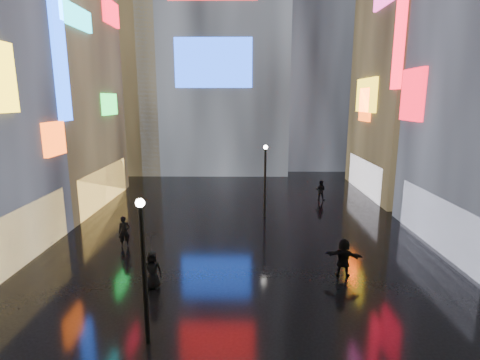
{
  "coord_description": "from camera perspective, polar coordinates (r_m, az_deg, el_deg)",
  "views": [
    {
      "loc": [
        0.16,
        -3.25,
        8.28
      ],
      "look_at": [
        0.0,
        12.0,
        5.0
      ],
      "focal_mm": 28.0,
      "sensor_mm": 36.0,
      "label": 1
    }
  ],
  "objects": [
    {
      "name": "pedestrian_5",
      "position": [
        18.8,
        15.48,
        -11.33
      ],
      "size": [
        1.82,
        0.99,
        1.87
      ],
      "primitive_type": "imported",
      "rotation": [
        0.0,
        0.0,
        2.87
      ],
      "color": "black",
      "rests_on": "ground"
    },
    {
      "name": "tower_flank_left",
      "position": [
        47.65,
        -17.52,
        17.29
      ],
      "size": [
        10.0,
        10.0,
        26.0
      ],
      "primitive_type": "cube",
      "color": "black",
      "rests_on": "ground"
    },
    {
      "name": "lamp_near",
      "position": [
        13.1,
        -14.47,
        -12.31
      ],
      "size": [
        0.3,
        0.3,
        5.2
      ],
      "color": "black",
      "rests_on": "ground"
    },
    {
      "name": "umbrella_2",
      "position": [
        17.03,
        -13.42,
        -9.23
      ],
      "size": [
        1.27,
        1.28,
        0.92
      ],
      "primitive_type": "imported",
      "rotation": [
        0.0,
        0.0,
        5.96
      ],
      "color": "black",
      "rests_on": "pedestrian_4"
    },
    {
      "name": "ground",
      "position": [
        24.68,
        0.19,
        -7.46
      ],
      "size": [
        140.0,
        140.0,
        0.0
      ],
      "primitive_type": "plane",
      "color": "black",
      "rests_on": "ground"
    },
    {
      "name": "building_left_far",
      "position": [
        33.52,
        -29.33,
        15.27
      ],
      "size": [
        10.28,
        12.0,
        22.0
      ],
      "color": "black",
      "rests_on": "ground"
    },
    {
      "name": "building_right_far",
      "position": [
        37.26,
        27.42,
        19.65
      ],
      "size": [
        10.28,
        12.0,
        28.0
      ],
      "color": "black",
      "rests_on": "ground"
    },
    {
      "name": "tower_flank_right",
      "position": [
        50.79,
        11.43,
        21.8
      ],
      "size": [
        12.0,
        12.0,
        34.0
      ],
      "primitive_type": "cube",
      "color": "black",
      "rests_on": "ground"
    },
    {
      "name": "pedestrian_7",
      "position": [
        32.14,
        12.18,
        -1.52
      ],
      "size": [
        1.0,
        0.91,
        1.68
      ],
      "primitive_type": "imported",
      "rotation": [
        0.0,
        0.0,
        2.73
      ],
      "color": "black",
      "rests_on": "ground"
    },
    {
      "name": "pedestrian_6",
      "position": [
        22.52,
        -17.21,
        -7.56
      ],
      "size": [
        0.76,
        0.62,
        1.79
      ],
      "primitive_type": "imported",
      "rotation": [
        0.0,
        0.0,
        0.34
      ],
      "color": "black",
      "rests_on": "ground"
    },
    {
      "name": "lamp_far",
      "position": [
        26.48,
        3.85,
        0.49
      ],
      "size": [
        0.3,
        0.3,
        5.2
      ],
      "color": "black",
      "rests_on": "ground"
    },
    {
      "name": "pedestrian_4",
      "position": [
        17.55,
        -13.21,
        -13.23
      ],
      "size": [
        0.85,
        0.56,
        1.71
      ],
      "primitive_type": "imported",
      "rotation": [
        0.0,
        0.0,
        0.02
      ],
      "color": "black",
      "rests_on": "ground"
    }
  ]
}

